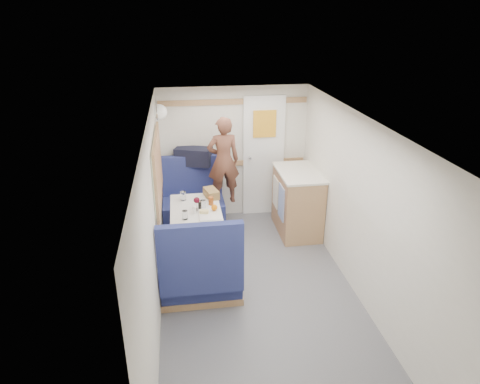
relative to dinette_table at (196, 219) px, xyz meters
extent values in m
plane|color=#515156|center=(0.65, -1.00, -0.57)|extent=(4.50, 4.50, 0.00)
plane|color=silver|center=(0.65, -1.00, 1.43)|extent=(4.50, 4.50, 0.00)
cube|color=silver|center=(0.65, 1.25, 0.43)|extent=(2.20, 0.02, 2.00)
cube|color=silver|center=(-0.45, -1.00, 0.43)|extent=(0.02, 4.50, 2.00)
cube|color=silver|center=(1.75, -1.00, 0.43)|extent=(0.02, 4.50, 2.00)
cube|color=#926442|center=(0.65, 1.23, 0.28)|extent=(2.15, 0.02, 0.08)
cube|color=#926442|center=(0.65, 1.23, 1.21)|extent=(2.15, 0.02, 0.08)
cube|color=#98A48B|center=(-0.43, 0.00, 0.68)|extent=(0.04, 1.30, 0.72)
cube|color=white|center=(1.10, 1.22, 0.36)|extent=(0.62, 0.04, 1.86)
cube|color=yellow|center=(1.10, 1.19, 0.88)|extent=(0.34, 0.03, 0.40)
cylinder|color=silver|center=(0.88, 1.17, 0.38)|extent=(0.04, 0.10, 0.04)
cube|color=white|center=(0.00, 0.00, 0.13)|extent=(0.62, 0.92, 0.04)
cylinder|color=silver|center=(0.00, 0.00, -0.22)|extent=(0.08, 0.08, 0.66)
cylinder|color=silver|center=(0.00, 0.00, -0.55)|extent=(0.36, 0.36, 0.03)
cube|color=navy|center=(0.00, 0.80, -0.34)|extent=(0.88, 0.50, 0.45)
cube|color=navy|center=(0.00, 1.08, 0.08)|extent=(0.88, 0.10, 0.80)
cube|color=#926442|center=(0.00, 0.80, -0.53)|extent=(0.90, 0.52, 0.08)
cube|color=navy|center=(0.00, -0.80, -0.34)|extent=(0.88, 0.50, 0.45)
cube|color=navy|center=(0.00, -1.08, 0.08)|extent=(0.88, 0.10, 0.80)
cube|color=#926442|center=(0.00, -0.80, -0.53)|extent=(0.90, 0.52, 0.08)
cube|color=#926442|center=(0.00, 1.12, 0.31)|extent=(0.90, 0.14, 0.04)
sphere|color=white|center=(-0.39, 0.85, 1.18)|extent=(0.20, 0.20, 0.20)
cube|color=#926442|center=(1.47, 0.55, -0.12)|extent=(0.54, 0.90, 0.90)
cube|color=silver|center=(1.47, 0.55, 0.34)|extent=(0.56, 0.92, 0.03)
cube|color=#5972B2|center=(1.19, 0.37, -0.02)|extent=(0.01, 0.30, 0.48)
cube|color=silver|center=(1.19, 0.73, -0.02)|extent=(0.01, 0.28, 0.44)
imported|color=brown|center=(0.44, 0.74, 0.50)|extent=(0.47, 0.33, 1.24)
cube|color=black|center=(0.04, 1.12, 0.46)|extent=(0.58, 0.41, 0.25)
cube|color=white|center=(0.16, -0.21, 0.16)|extent=(0.27, 0.35, 0.02)
sphere|color=orange|center=(0.22, -0.14, 0.21)|extent=(0.08, 0.08, 0.08)
cube|color=#EEDC89|center=(0.10, -0.19, 0.19)|extent=(0.12, 0.08, 0.04)
cylinder|color=white|center=(0.02, -0.05, 0.16)|extent=(0.06, 0.06, 0.01)
cylinder|color=white|center=(0.02, -0.05, 0.21)|extent=(0.01, 0.01, 0.10)
sphere|color=#4C0817|center=(0.02, -0.05, 0.28)|extent=(0.08, 0.08, 0.08)
cylinder|color=silver|center=(-0.13, -0.28, 0.21)|extent=(0.07, 0.07, 0.11)
cylinder|color=silver|center=(-0.14, 0.26, 0.21)|extent=(0.07, 0.07, 0.12)
cylinder|color=white|center=(0.09, -0.03, 0.21)|extent=(0.07, 0.07, 0.11)
cylinder|color=#944315|center=(0.20, 0.08, 0.21)|extent=(0.07, 0.07, 0.10)
cylinder|color=black|center=(0.05, -0.06, 0.20)|extent=(0.04, 0.04, 0.10)
cylinder|color=white|center=(-0.02, -0.14, 0.20)|extent=(0.04, 0.04, 0.10)
cube|color=olive|center=(0.22, 0.31, 0.21)|extent=(0.21, 0.29, 0.11)
camera|label=1|loc=(-0.14, -4.83, 2.44)|focal=32.00mm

